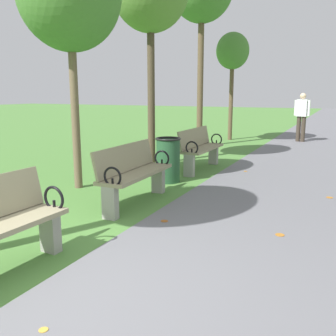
{
  "coord_description": "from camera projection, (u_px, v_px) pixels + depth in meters",
  "views": [
    {
      "loc": [
        2.31,
        -2.02,
        1.67
      ],
      "look_at": [
        -0.05,
        2.96,
        0.55
      ],
      "focal_mm": 39.99,
      "sensor_mm": 36.0,
      "label": 1
    }
  ],
  "objects": [
    {
      "name": "ground_plane",
      "position": [
        20.0,
        298.0,
        3.09
      ],
      "size": [
        80.0,
        80.0,
        0.0
      ],
      "primitive_type": "plane",
      "color": "#4C7F38"
    },
    {
      "name": "paved_walkway",
      "position": [
        323.0,
        126.0,
        18.47
      ],
      "size": [
        2.61,
        44.0,
        0.02
      ],
      "primitive_type": "cube",
      "color": "slate",
      "rests_on": "ground"
    },
    {
      "name": "park_bench_2",
      "position": [
        134.0,
        173.0,
        5.6
      ],
      "size": [
        0.51,
        1.61,
        0.9
      ],
      "color": "gray",
      "rests_on": "ground"
    },
    {
      "name": "park_bench_3",
      "position": [
        200.0,
        148.0,
        8.11
      ],
      "size": [
        0.48,
        1.6,
        0.9
      ],
      "color": "gray",
      "rests_on": "ground"
    },
    {
      "name": "tree_5",
      "position": [
        233.0,
        53.0,
        12.77
      ],
      "size": [
        1.12,
        1.12,
        3.67
      ],
      "color": "brown",
      "rests_on": "ground"
    },
    {
      "name": "pedestrian_walking",
      "position": [
        302.0,
        115.0,
        12.54
      ],
      "size": [
        0.52,
        0.28,
        1.62
      ],
      "color": "#3D3328",
      "rests_on": "paved_walkway"
    },
    {
      "name": "trash_bin",
      "position": [
        168.0,
        160.0,
        7.02
      ],
      "size": [
        0.48,
        0.48,
        0.84
      ],
      "color": "#234C2D",
      "rests_on": "ground"
    },
    {
      "name": "scattered_leaves",
      "position": [
        118.0,
        230.0,
        4.57
      ],
      "size": [
        4.05,
        8.94,
        0.02
      ],
      "color": "gold",
      "rests_on": "ground"
    }
  ]
}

